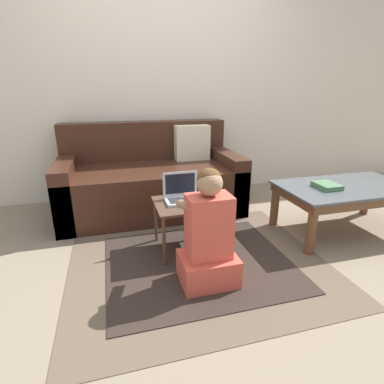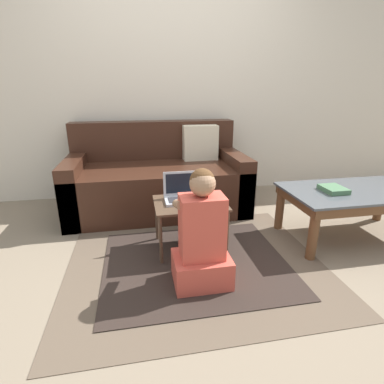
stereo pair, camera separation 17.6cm
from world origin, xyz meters
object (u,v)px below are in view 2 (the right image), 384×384
object	(u,v)px
person_seated	(202,239)
book_on_table	(333,189)
couch	(158,179)
computer_mouse	(208,199)
coffee_table	(355,197)
laptop	(182,196)
laptop_desk	(190,208)

from	to	relation	value
person_seated	book_on_table	bearing A→B (deg)	18.26
couch	computer_mouse	bearing A→B (deg)	-71.99
coffee_table	laptop	bearing A→B (deg)	175.65
laptop_desk	couch	bearing A→B (deg)	100.02
laptop	computer_mouse	distance (m)	0.20
coffee_table	person_seated	world-z (taller)	person_seated
couch	person_seated	bearing A→B (deg)	-83.51
laptop_desk	book_on_table	bearing A→B (deg)	-3.45
computer_mouse	person_seated	bearing A→B (deg)	-108.67
person_seated	laptop_desk	bearing A→B (deg)	89.02
computer_mouse	person_seated	xyz separation A→B (m)	(-0.15, -0.43, -0.09)
couch	coffee_table	bearing A→B (deg)	-33.12
couch	computer_mouse	size ratio (longest dim) A/B	15.39
laptop	person_seated	xyz separation A→B (m)	(0.04, -0.49, -0.11)
laptop	computer_mouse	size ratio (longest dim) A/B	2.38
couch	laptop	size ratio (longest dim) A/B	6.47
computer_mouse	book_on_table	bearing A→B (deg)	-3.51
person_seated	laptop	bearing A→B (deg)	94.85
computer_mouse	book_on_table	distance (m)	0.98
laptop	book_on_table	bearing A→B (deg)	-5.62
coffee_table	laptop	distance (m)	1.38
coffee_table	laptop_desk	distance (m)	1.33
laptop	laptop_desk	bearing A→B (deg)	-44.28
couch	coffee_table	distance (m)	1.78
computer_mouse	person_seated	distance (m)	0.46
couch	laptop_desk	size ratio (longest dim) A/B	3.28
coffee_table	laptop	world-z (taller)	laptop
laptop_desk	laptop	size ratio (longest dim) A/B	1.97
laptop	person_seated	bearing A→B (deg)	-85.15
coffee_table	person_seated	size ratio (longest dim) A/B	1.48
laptop_desk	computer_mouse	xyz separation A→B (m)	(0.14, -0.01, 0.07)
person_seated	book_on_table	distance (m)	1.19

